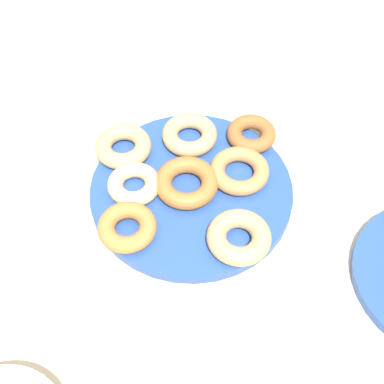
{
  "coord_description": "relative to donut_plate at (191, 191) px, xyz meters",
  "views": [
    {
      "loc": [
        0.01,
        0.5,
        0.67
      ],
      "look_at": [
        0.0,
        0.03,
        0.05
      ],
      "focal_mm": 53.49,
      "sensor_mm": 36.0,
      "label": 1
    }
  ],
  "objects": [
    {
      "name": "donut_1",
      "position": [
        -0.07,
        -0.02,
        0.02
      ],
      "size": [
        0.12,
        0.12,
        0.02
      ],
      "primitive_type": "torus",
      "rotation": [
        0.0,
        0.0,
        0.78
      ],
      "color": "#C6844C",
      "rests_on": "donut_plate"
    },
    {
      "name": "donut_3",
      "position": [
        0.09,
        0.07,
        0.02
      ],
      "size": [
        0.11,
        0.11,
        0.02
      ],
      "primitive_type": "torus",
      "rotation": [
        0.0,
        0.0,
        5.34
      ],
      "color": "#BC7A3D",
      "rests_on": "donut_plate"
    },
    {
      "name": "donut_7",
      "position": [
        -0.09,
        -0.09,
        0.02
      ],
      "size": [
        0.08,
        0.08,
        0.02
      ],
      "primitive_type": "torus",
      "rotation": [
        0.0,
        0.0,
        6.14
      ],
      "color": "#995B2D",
      "rests_on": "donut_plate"
    },
    {
      "name": "donut_0",
      "position": [
        -0.06,
        0.09,
        0.02
      ],
      "size": [
        0.12,
        0.12,
        0.03
      ],
      "primitive_type": "torus",
      "rotation": [
        0.0,
        0.0,
        5.59
      ],
      "color": "tan",
      "rests_on": "donut_plate"
    },
    {
      "name": "ground_plane",
      "position": [
        0.0,
        0.0,
        -0.01
      ],
      "size": [
        2.4,
        2.4,
        0.0
      ],
      "primitive_type": "plane",
      "color": "beige"
    },
    {
      "name": "donut_2",
      "position": [
        0.01,
        -0.0,
        0.02
      ],
      "size": [
        0.09,
        0.09,
        0.02
      ],
      "primitive_type": "torus",
      "rotation": [
        0.0,
        0.0,
        0.03
      ],
      "color": "#AD6B33",
      "rests_on": "donut_plate"
    },
    {
      "name": "donut_plate",
      "position": [
        0.0,
        0.0,
        0.0
      ],
      "size": [
        0.29,
        0.29,
        0.02
      ],
      "primitive_type": "cylinder",
      "color": "#284C9E",
      "rests_on": "ground_plane"
    },
    {
      "name": "donut_6",
      "position": [
        -0.0,
        -0.09,
        0.02
      ],
      "size": [
        0.11,
        0.11,
        0.02
      ],
      "primitive_type": "torus",
      "rotation": [
        0.0,
        0.0,
        5.91
      ],
      "color": "tan",
      "rests_on": "donut_plate"
    },
    {
      "name": "donut_4",
      "position": [
        0.08,
        0.0,
        0.02
      ],
      "size": [
        0.09,
        0.09,
        0.02
      ],
      "primitive_type": "torus",
      "rotation": [
        0.0,
        0.0,
        1.44
      ],
      "color": "#EABC84",
      "rests_on": "donut_plate"
    },
    {
      "name": "donut_5",
      "position": [
        0.1,
        -0.07,
        0.02
      ],
      "size": [
        0.09,
        0.09,
        0.02
      ],
      "primitive_type": "torus",
      "rotation": [
        0.0,
        0.0,
        1.69
      ],
      "color": "tan",
      "rests_on": "donut_plate"
    }
  ]
}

